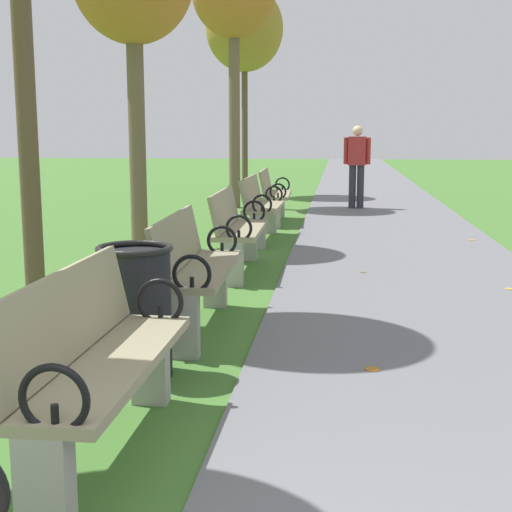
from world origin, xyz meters
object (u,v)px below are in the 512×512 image
object	(u,v)px
park_bench_3	(195,268)
park_bench_5	(260,206)
park_bench_6	(274,194)
trash_bin	(136,311)
tree_5	(244,29)
park_bench_2	(96,361)
pedestrian_walking	(357,162)
park_bench_4	(237,229)

from	to	relation	value
park_bench_3	park_bench_5	size ratio (longest dim) A/B	1.00
park_bench_6	trash_bin	bearing A→B (deg)	-91.07
park_bench_6	tree_5	xyz separation A→B (m)	(-1.15, 5.03, 3.36)
park_bench_2	park_bench_5	world-z (taller)	same
pedestrian_walking	park_bench_4	bearing A→B (deg)	-101.91
park_bench_4	park_bench_6	distance (m)	4.43
park_bench_2	park_bench_4	size ratio (longest dim) A/B	1.00
park_bench_6	pedestrian_walking	distance (m)	2.81
tree_5	park_bench_3	bearing A→B (deg)	-84.46
pedestrian_walking	trash_bin	distance (m)	10.42
park_bench_3	trash_bin	distance (m)	1.15
park_bench_2	park_bench_5	size ratio (longest dim) A/B	1.00
park_bench_2	trash_bin	world-z (taller)	park_bench_2
park_bench_2	park_bench_6	xyz separation A→B (m)	(0.00, 9.11, 0.00)
park_bench_5	park_bench_6	xyz separation A→B (m)	(0.00, 2.06, 0.00)
park_bench_6	tree_5	distance (m)	6.15
park_bench_3	trash_bin	bearing A→B (deg)	-97.39
park_bench_4	trash_bin	distance (m)	3.49
park_bench_2	tree_5	distance (m)	14.57
park_bench_2	park_bench_4	bearing A→B (deg)	90.00
park_bench_5	park_bench_4	bearing A→B (deg)	-90.00
park_bench_3	park_bench_4	bearing A→B (deg)	90.00
park_bench_5	park_bench_6	size ratio (longest dim) A/B	0.99
park_bench_3	trash_bin	xyz separation A→B (m)	(-0.15, -1.13, -0.06)
park_bench_2	pedestrian_walking	xyz separation A→B (m)	(1.44, 11.48, 0.44)
park_bench_3	tree_5	size ratio (longest dim) A/B	0.33
park_bench_3	pedestrian_walking	xyz separation A→B (m)	(1.44, 9.15, 0.44)
park_bench_5	trash_bin	size ratio (longest dim) A/B	1.91
park_bench_3	park_bench_5	bearing A→B (deg)	90.00
park_bench_3	tree_5	xyz separation A→B (m)	(-1.15, 11.81, 3.36)
park_bench_6	trash_bin	xyz separation A→B (m)	(-0.15, -7.91, -0.06)
pedestrian_walking	park_bench_5	bearing A→B (deg)	-107.95
park_bench_2	park_bench_4	xyz separation A→B (m)	(0.00, 4.68, 0.00)
park_bench_4	pedestrian_walking	distance (m)	6.96
park_bench_2	park_bench_4	distance (m)	4.68
pedestrian_walking	trash_bin	world-z (taller)	pedestrian_walking
park_bench_2	park_bench_6	bearing A→B (deg)	90.00
park_bench_4	tree_5	size ratio (longest dim) A/B	0.33
park_bench_5	tree_5	bearing A→B (deg)	99.19
park_bench_4	tree_5	world-z (taller)	tree_5
park_bench_2	pedestrian_walking	world-z (taller)	pedestrian_walking
park_bench_6	tree_5	size ratio (longest dim) A/B	0.33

